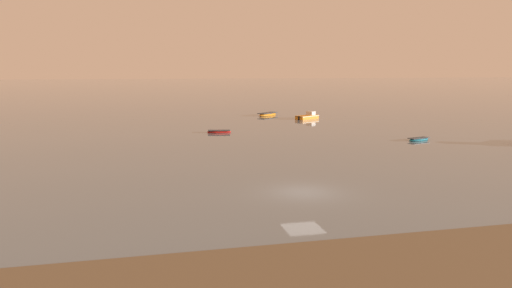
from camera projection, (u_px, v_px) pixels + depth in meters
The scene contains 5 objects.
ground_plane at pixel (303, 192), 30.74m from camera, with size 800.00×800.00×0.00m, color slate.
rowboat_moored_0 at pixel (268, 114), 82.07m from camera, with size 4.49×4.12×0.72m.
rowboat_moored_1 at pixel (419, 139), 53.18m from camera, with size 3.05×1.76×0.46m.
rowboat_moored_2 at pixel (219, 132), 59.70m from camera, with size 3.19×1.59×0.48m.
motorboat_moored_2 at pixel (310, 117), 77.01m from camera, with size 4.90×3.78×1.79m.
Camera 1 is at (-9.83, -28.37, 7.97)m, focal length 32.80 mm.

